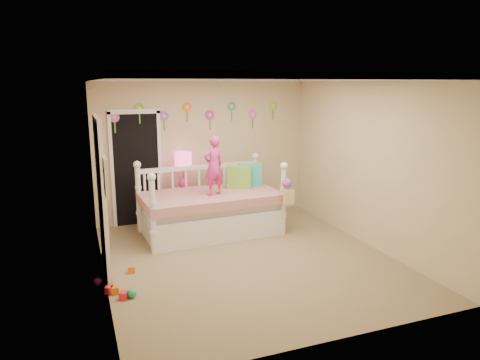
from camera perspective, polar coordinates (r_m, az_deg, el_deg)
name	(u,v)px	position (r m, az deg, el deg)	size (l,w,h in m)	color
floor	(248,259)	(6.56, 1.04, -10.12)	(4.00, 4.50, 0.01)	#7F684C
ceiling	(249,76)	(6.06, 1.14, 13.22)	(4.00, 4.50, 0.01)	white
back_wall	(204,150)	(8.28, -4.68, 3.92)	(4.00, 0.01, 2.60)	tan
left_wall	(99,183)	(5.77, -17.72, -0.33)	(0.01, 4.50, 2.60)	tan
right_wall	(368,163)	(7.15, 16.16, 2.14)	(0.01, 4.50, 2.60)	tan
crown_molding	(249,79)	(6.06, 1.14, 12.94)	(4.00, 4.50, 0.06)	white
daybed	(210,197)	(7.48, -3.84, -2.20)	(2.33, 1.25, 1.26)	white
pillow_turquoise	(250,175)	(7.91, 1.28, 0.65)	(0.40, 0.14, 0.40)	#22A8AB
pillow_lime	(239,177)	(7.74, -0.13, 0.36)	(0.41, 0.15, 0.39)	#75BA38
child	(214,166)	(7.23, -3.42, 1.86)	(0.36, 0.23, 0.98)	#DF328E
nightstand	(184,206)	(8.16, -7.18, -3.30)	(0.38, 0.29, 0.64)	white
table_lamp	(183,164)	(7.99, -7.33, 2.00)	(0.31, 0.31, 0.67)	#EF1F68
closet_doorway	(137,168)	(8.07, -13.18, 1.50)	(0.90, 0.04, 2.07)	black
flower_decals	(199,115)	(8.18, -5.34, 8.31)	(3.40, 0.02, 0.50)	#B2668C
mirror_closet	(102,196)	(6.12, -17.35, -2.01)	(0.07, 1.30, 2.10)	white
wall_picture	(105,177)	(4.84, -16.96, 0.39)	(0.05, 0.34, 0.42)	white
hanging_bag	(287,192)	(7.25, 6.09, -1.59)	(0.20, 0.16, 0.36)	beige
toy_scatter	(128,282)	(5.91, -14.28, -12.57)	(0.80, 1.30, 0.11)	#996666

